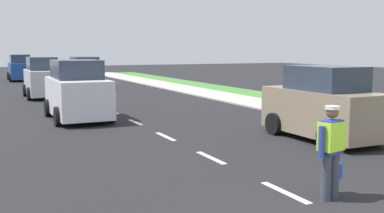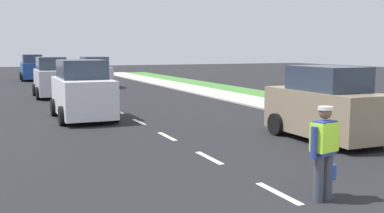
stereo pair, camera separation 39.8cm
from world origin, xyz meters
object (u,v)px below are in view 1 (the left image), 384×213
Objects in this scene: road_worker at (331,147)px; car_parked_curbside at (323,106)px; car_oncoming_lead at (77,92)px; car_oncoming_third at (20,69)px; car_oncoming_second at (42,79)px; car_outgoing_far at (84,73)px.

car_parked_curbside is at bearing 50.73° from road_worker.
road_worker is 11.47m from car_oncoming_lead.
car_oncoming_third is 1.06× the size of car_parked_curbside.
road_worker is at bearing -78.78° from car_oncoming_lead.
car_oncoming_lead is (0.20, -8.68, 0.02)m from car_oncoming_second.
car_oncoming_lead is 14.84m from car_outgoing_far.
car_oncoming_lead is (-2.23, 11.25, 0.11)m from road_worker.
car_oncoming_second is at bearing -90.06° from car_oncoming_third.
car_outgoing_far is at bearing 87.67° from road_worker.
car_oncoming_lead is 0.97× the size of car_outgoing_far.
car_oncoming_second is at bearing 96.96° from road_worker.
road_worker is 0.41× the size of car_oncoming_lead.
car_oncoming_third is 31.07m from car_parked_curbside.
road_worker is 34.88m from car_oncoming_third.
car_outgoing_far is (-2.47, 21.42, -0.02)m from car_parked_curbside.
car_parked_curbside is (5.75, -6.94, -0.04)m from car_oncoming_lead.
car_oncoming_lead reaches higher than car_oncoming_third.
car_oncoming_third is at bearing 110.91° from car_outgoing_far.
car_oncoming_second is (-2.43, 19.93, 0.09)m from road_worker.
car_oncoming_second is at bearing -120.99° from car_outgoing_far.
car_parked_curbside is 21.56m from car_outgoing_far.
car_oncoming_third is 14.87m from car_oncoming_second.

